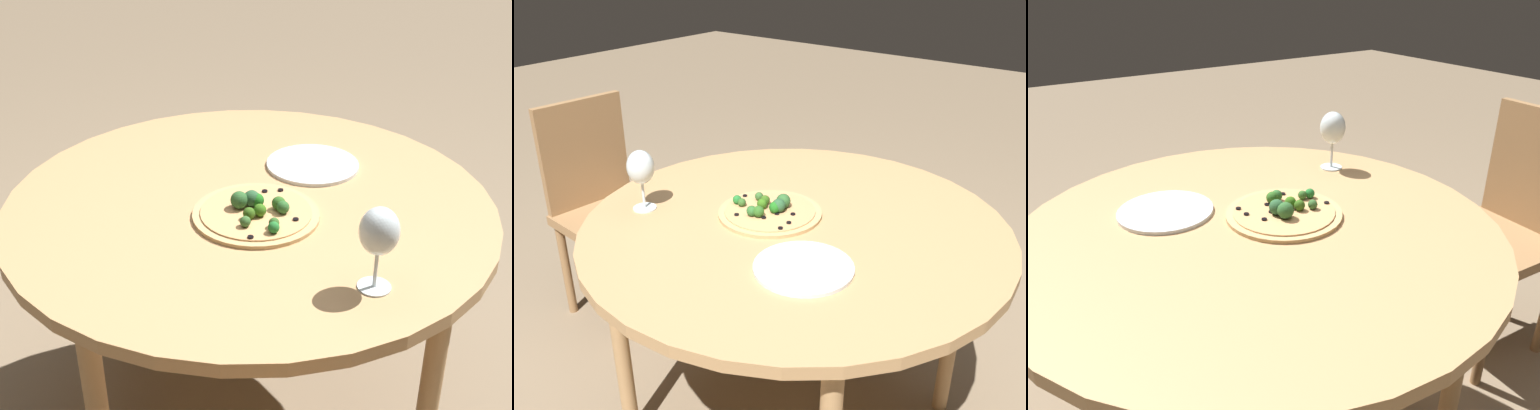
{
  "view_description": "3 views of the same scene",
  "coord_description": "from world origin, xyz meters",
  "views": [
    {
      "loc": [
        -1.55,
        0.17,
        1.61
      ],
      "look_at": [
        -0.08,
        -0.01,
        0.8
      ],
      "focal_mm": 50.0,
      "sensor_mm": 36.0,
      "label": 1
    },
    {
      "loc": [
        0.84,
        -1.18,
        1.52
      ],
      "look_at": [
        -0.08,
        -0.01,
        0.8
      ],
      "focal_mm": 40.0,
      "sensor_mm": 36.0,
      "label": 2
    },
    {
      "loc": [
        0.56,
        0.96,
        1.35
      ],
      "look_at": [
        -0.08,
        -0.01,
        0.8
      ],
      "focal_mm": 35.0,
      "sensor_mm": 36.0,
      "label": 3
    }
  ],
  "objects": [
    {
      "name": "pizza",
      "position": [
        -0.09,
        -0.01,
        0.78
      ],
      "size": [
        0.3,
        0.3,
        0.06
      ],
      "color": "tan",
      "rests_on": "dining_table"
    },
    {
      "name": "dining_table",
      "position": [
        0.0,
        0.0,
        0.7
      ],
      "size": [
        1.21,
        1.21,
        0.77
      ],
      "color": "tan",
      "rests_on": "ground_plane"
    },
    {
      "name": "wine_glass",
      "position": [
        -0.4,
        -0.21,
        0.9
      ],
      "size": [
        0.08,
        0.08,
        0.18
      ],
      "color": "silver",
      "rests_on": "dining_table"
    },
    {
      "name": "plate_near",
      "position": [
        0.17,
        -0.19,
        0.77
      ],
      "size": [
        0.25,
        0.25,
        0.01
      ],
      "color": "silver",
      "rests_on": "dining_table"
    }
  ]
}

